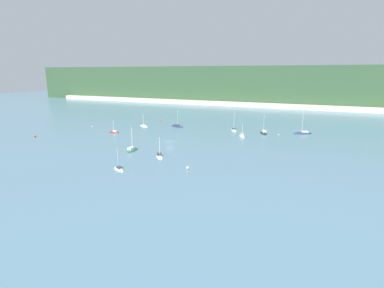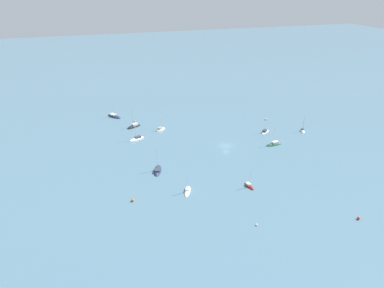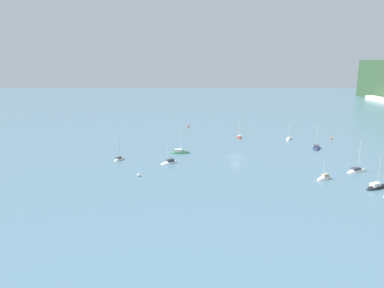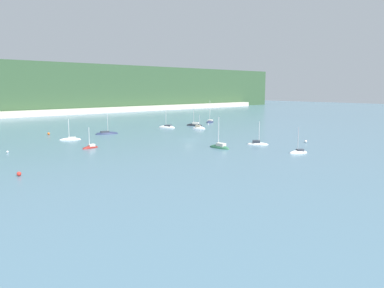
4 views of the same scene
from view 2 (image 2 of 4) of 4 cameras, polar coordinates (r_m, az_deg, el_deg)
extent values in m
plane|color=slate|center=(136.18, 5.20, -0.28)|extent=(600.00, 600.00, 0.00)
ellipsoid|color=#2D6647|center=(139.50, 12.35, -0.15)|extent=(2.22, 6.40, 1.72)
cube|color=silver|center=(139.40, 12.56, 0.22)|extent=(1.47, 2.33, 0.85)
cylinder|color=silver|center=(137.71, 12.39, 1.40)|extent=(0.14, 0.14, 7.32)
ellipsoid|color=#232D4C|center=(119.06, -5.27, -4.10)|extent=(7.86, 4.63, 1.56)
cube|color=#333842|center=(118.19, -5.31, -3.92)|extent=(3.09, 2.42, 0.59)
cylinder|color=silver|center=(117.53, -5.32, -2.27)|extent=(0.14, 0.14, 7.24)
ellipsoid|color=white|center=(150.21, 11.07, 1.77)|extent=(4.83, 5.42, 1.23)
cube|color=#333842|center=(149.55, 11.02, 1.98)|extent=(2.21, 2.33, 0.82)
cylinder|color=silver|center=(149.26, 11.21, 2.95)|extent=(0.14, 0.14, 5.82)
ellipsoid|color=black|center=(154.35, -8.86, 2.56)|extent=(4.79, 6.74, 1.89)
cube|color=silver|center=(154.29, -8.72, 2.95)|extent=(2.31, 2.74, 0.87)
cylinder|color=#B2B2B7|center=(152.69, -9.05, 3.99)|extent=(0.14, 0.14, 7.31)
ellipsoid|color=#232D4C|center=(167.44, -11.76, 4.09)|extent=(8.16, 6.36, 1.77)
cube|color=beige|center=(167.65, -11.92, 4.40)|extent=(3.40, 3.04, 0.65)
cylinder|color=silver|center=(165.52, -11.82, 5.68)|extent=(0.14, 0.14, 8.99)
ellipsoid|color=silver|center=(150.00, -4.79, 2.12)|extent=(3.86, 4.83, 1.87)
cube|color=tan|center=(149.40, -4.91, 2.41)|extent=(1.83, 2.02, 0.84)
cylinder|color=silver|center=(149.12, -4.77, 3.16)|extent=(0.14, 0.14, 4.63)
ellipsoid|color=maroon|center=(111.36, 8.69, -6.45)|extent=(4.67, 2.00, 1.31)
cube|color=silver|center=(111.27, 8.61, -6.06)|extent=(1.75, 1.19, 0.64)
cylinder|color=silver|center=(109.79, 8.85, -5.24)|extent=(0.14, 0.14, 4.92)
ellipsoid|color=white|center=(142.25, -8.44, 0.66)|extent=(4.67, 6.86, 1.88)
cube|color=#333842|center=(142.20, -8.29, 1.03)|extent=(2.30, 2.76, 0.64)
cylinder|color=silver|center=(140.29, -8.67, 2.37)|extent=(0.14, 0.14, 8.29)
ellipsoid|color=white|center=(154.66, 16.48, 1.87)|extent=(4.74, 3.36, 1.47)
cube|color=#333842|center=(154.75, 16.50, 2.15)|extent=(1.93, 1.66, 0.56)
cylinder|color=#B2B2B7|center=(153.30, 16.64, 2.95)|extent=(0.14, 0.14, 5.65)
ellipsoid|color=white|center=(107.73, -0.69, -7.28)|extent=(6.13, 4.04, 1.22)
cube|color=beige|center=(107.83, -0.66, -6.89)|extent=(2.44, 1.94, 0.49)
cylinder|color=silver|center=(105.85, -0.72, -5.91)|extent=(0.14, 0.14, 5.63)
sphere|color=white|center=(95.75, 9.81, -12.03)|extent=(0.52, 0.52, 0.52)
sphere|color=orange|center=(104.56, -9.04, -8.44)|extent=(0.78, 0.78, 0.78)
sphere|color=red|center=(105.27, 24.03, -10.27)|extent=(0.76, 0.76, 0.76)
sphere|color=white|center=(160.25, -8.75, 3.51)|extent=(0.58, 0.58, 0.58)
sphere|color=white|center=(163.21, 11.15, 3.75)|extent=(0.76, 0.76, 0.76)
camera|label=1|loc=(220.71, 23.72, 14.09)|focal=28.00mm
camera|label=3|loc=(232.92, -2.22, 17.30)|focal=35.00mm
camera|label=4|loc=(143.07, 51.07, -1.98)|focal=35.00mm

